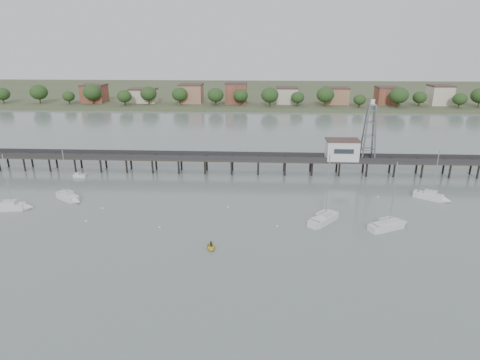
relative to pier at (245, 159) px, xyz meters
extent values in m
plane|color=slate|center=(0.00, -60.00, -3.79)|extent=(500.00, 500.00, 0.00)
cube|color=#2D2823|center=(0.00, 0.00, -0.04)|extent=(150.00, 5.00, 0.50)
cube|color=#333335|center=(0.00, -2.40, 0.76)|extent=(150.00, 0.12, 1.10)
cube|color=#333335|center=(0.00, 2.40, 0.76)|extent=(150.00, 0.12, 1.10)
cylinder|color=black|center=(0.00, -1.90, -1.99)|extent=(0.50, 0.50, 4.40)
cylinder|color=black|center=(0.00, 1.90, -1.99)|extent=(0.50, 0.50, 4.40)
cube|color=silver|center=(25.00, 0.00, 2.71)|extent=(8.00, 5.00, 5.00)
cube|color=#4C3833|center=(25.00, 0.00, 5.36)|extent=(8.40, 5.40, 0.30)
cube|color=slate|center=(31.50, 0.00, 14.36)|extent=(1.80, 1.80, 0.30)
cube|color=silver|center=(31.50, 0.00, 15.11)|extent=(0.90, 0.90, 1.20)
cube|color=silver|center=(41.49, -17.15, -3.32)|extent=(5.56, 4.75, 1.65)
cone|color=silver|center=(44.22, -19.05, -3.32)|extent=(3.01, 2.97, 2.07)
cube|color=silver|center=(41.49, -17.15, -2.14)|extent=(2.89, 2.72, 0.75)
cylinder|color=#A5A8AA|center=(41.79, -17.36, 2.50)|extent=(0.18, 0.18, 10.00)
cylinder|color=#A5A8AA|center=(40.76, -16.64, -1.59)|extent=(2.62, 1.88, 0.12)
cube|color=silver|center=(-37.93, -21.75, -3.32)|extent=(5.61, 4.66, 1.65)
cone|color=silver|center=(-35.14, -23.58, -3.32)|extent=(3.00, 2.96, 2.08)
cube|color=silver|center=(-37.93, -21.75, -2.14)|extent=(2.90, 2.69, 0.75)
cylinder|color=#A5A8AA|center=(-37.62, -21.96, 2.51)|extent=(0.18, 0.18, 10.01)
cylinder|color=#A5A8AA|center=(-38.68, -21.27, -1.59)|extent=(2.67, 1.80, 0.12)
cube|color=silver|center=(16.41, -30.48, -3.32)|extent=(6.07, 6.51, 1.65)
cone|color=silver|center=(19.02, -27.42, -3.32)|extent=(3.64, 3.66, 2.50)
cube|color=silver|center=(16.41, -30.48, -2.14)|extent=(3.38, 3.47, 0.75)
cylinder|color=#A5A8AA|center=(16.70, -30.14, 3.53)|extent=(0.18, 0.18, 12.05)
cylinder|color=#A5A8AA|center=(15.72, -31.29, -1.59)|extent=(2.53, 2.93, 0.12)
cube|color=silver|center=(27.70, -32.87, -3.32)|extent=(6.54, 4.93, 1.65)
cone|color=silver|center=(31.11, -31.11, -3.32)|extent=(3.36, 3.29, 2.38)
cube|color=silver|center=(27.70, -32.87, -2.14)|extent=(3.30, 2.94, 0.75)
cylinder|color=#A5A8AA|center=(28.08, -32.67, 3.25)|extent=(0.18, 0.18, 11.49)
cylinder|color=#A5A8AA|center=(26.79, -33.34, -1.59)|extent=(3.23, 1.74, 0.12)
cube|color=silver|center=(-47.25, -27.82, -3.32)|extent=(5.87, 2.97, 1.65)
cone|color=silver|center=(-43.78, -27.31, -3.32)|extent=(2.63, 2.50, 2.18)
cube|color=silver|center=(-47.25, -27.82, -2.14)|extent=(2.72, 2.09, 0.75)
cylinder|color=#A5A8AA|center=(-46.86, -27.76, 2.76)|extent=(0.18, 0.18, 10.52)
cylinder|color=#A5A8AA|center=(-48.17, -27.95, -1.59)|extent=(3.25, 0.59, 0.12)
cube|color=silver|center=(-42.18, -6.11, -3.48)|extent=(3.22, 1.40, 0.89)
cube|color=silver|center=(-42.89, -6.10, -2.95)|extent=(1.09, 1.09, 0.53)
imported|color=yellow|center=(-3.98, -42.16, -3.79)|extent=(2.09, 1.07, 2.82)
imported|color=black|center=(-3.98, -42.16, -3.79)|extent=(0.86, 1.32, 0.30)
ellipsoid|color=beige|center=(7.36, -32.89, -3.71)|extent=(0.56, 0.56, 0.39)
ellipsoid|color=beige|center=(-14.50, -34.65, -3.71)|extent=(0.56, 0.56, 0.39)
ellipsoid|color=beige|center=(-28.54, -26.28, -3.71)|extent=(0.56, 0.56, 0.39)
ellipsoid|color=beige|center=(30.35, -16.71, -3.71)|extent=(0.56, 0.56, 0.39)
ellipsoid|color=beige|center=(-2.55, -24.32, -3.71)|extent=(0.56, 0.56, 0.39)
ellipsoid|color=beige|center=(-29.29, -32.65, -3.71)|extent=(0.56, 0.56, 0.39)
cube|color=#475133|center=(0.00, 185.00, -3.29)|extent=(500.00, 170.00, 1.40)
cube|color=brown|center=(-90.00, 123.00, 1.91)|extent=(13.00, 10.50, 9.00)
cube|color=brown|center=(-62.00, 123.00, 1.91)|extent=(13.00, 10.50, 9.00)
cube|color=brown|center=(-35.00, 123.00, 1.91)|extent=(13.00, 10.50, 9.00)
cube|color=brown|center=(-10.00, 123.00, 1.91)|extent=(13.00, 10.50, 9.00)
cube|color=brown|center=(18.00, 123.00, 1.91)|extent=(13.00, 10.50, 9.00)
cube|color=brown|center=(45.00, 123.00, 1.91)|extent=(13.00, 10.50, 9.00)
cube|color=brown|center=(72.00, 123.00, 1.91)|extent=(13.00, 10.50, 9.00)
cube|color=brown|center=(100.00, 123.00, 1.91)|extent=(13.00, 10.50, 9.00)
ellipsoid|color=#203C18|center=(-120.00, 111.00, 2.21)|extent=(8.00, 8.00, 6.80)
ellipsoid|color=#203C18|center=(0.00, 111.00, 2.21)|extent=(8.00, 8.00, 6.80)
camera|label=1|loc=(4.02, -101.48, 28.63)|focal=30.00mm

